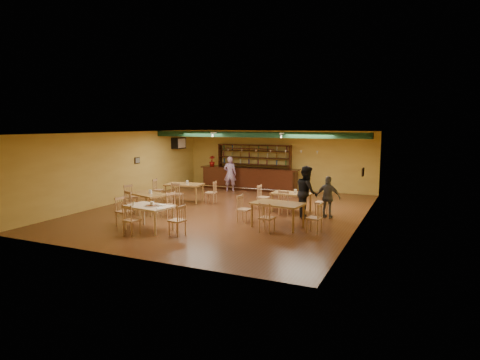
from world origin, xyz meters
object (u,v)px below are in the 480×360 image
at_px(dining_table_a, 184,193).
at_px(patron_bar, 230,174).
at_px(dining_table_b, 291,202).
at_px(near_table, 149,218).
at_px(dining_table_c, 148,203).
at_px(dining_table_d, 278,215).
at_px(patron_right_a, 307,192).
at_px(bar_counter, 249,179).

relative_size(dining_table_a, patron_bar, 0.89).
height_order(dining_table_b, near_table, near_table).
bearing_deg(dining_table_b, dining_table_a, -177.76).
bearing_deg(dining_table_b, patron_bar, 144.22).
distance_m(dining_table_c, dining_table_d, 5.17).
bearing_deg(dining_table_a, near_table, -79.64).
height_order(patron_bar, patron_right_a, patron_right_a).
relative_size(patron_bar, patron_right_a, 0.94).
relative_size(dining_table_c, patron_right_a, 0.80).
bearing_deg(dining_table_d, patron_bar, 134.68).
height_order(dining_table_a, patron_bar, patron_bar).
bearing_deg(patron_right_a, dining_table_c, 80.46).
distance_m(bar_counter, dining_table_b, 5.49).
bearing_deg(dining_table_b, near_table, -123.19).
xyz_separation_m(dining_table_b, patron_right_a, (0.80, -0.80, 0.57)).
bearing_deg(bar_counter, dining_table_a, -107.17).
bearing_deg(patron_right_a, patron_bar, 24.58).
bearing_deg(dining_table_a, dining_table_b, -8.83).
xyz_separation_m(bar_counter, dining_table_c, (-1.32, -6.63, -0.19)).
distance_m(bar_counter, patron_right_a, 6.63).
distance_m(dining_table_b, dining_table_d, 2.55).
xyz_separation_m(dining_table_b, near_table, (-3.28, -4.51, 0.03)).
relative_size(dining_table_c, dining_table_d, 0.92).
bearing_deg(dining_table_d, dining_table_b, 104.22).
bearing_deg(patron_right_a, dining_table_a, 55.70).
relative_size(dining_table_d, patron_bar, 0.93).
distance_m(dining_table_d, patron_bar, 7.46).
distance_m(dining_table_d, near_table, 4.11).
bearing_deg(dining_table_b, bar_counter, 132.94).
height_order(dining_table_b, patron_bar, patron_bar).
distance_m(dining_table_c, patron_right_a, 5.91).
distance_m(dining_table_a, dining_table_b, 4.82).
distance_m(dining_table_b, near_table, 5.58).
relative_size(dining_table_a, dining_table_d, 0.96).
relative_size(dining_table_b, dining_table_c, 0.98).
height_order(dining_table_a, dining_table_d, dining_table_d).
bearing_deg(bar_counter, near_table, -88.32).
relative_size(dining_table_b, dining_table_d, 0.90).
height_order(bar_counter, near_table, bar_counter).
bearing_deg(bar_counter, patron_bar, -129.77).
xyz_separation_m(dining_table_c, patron_bar, (0.63, 5.81, 0.50)).
xyz_separation_m(dining_table_a, dining_table_b, (4.82, -0.05, -0.03)).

